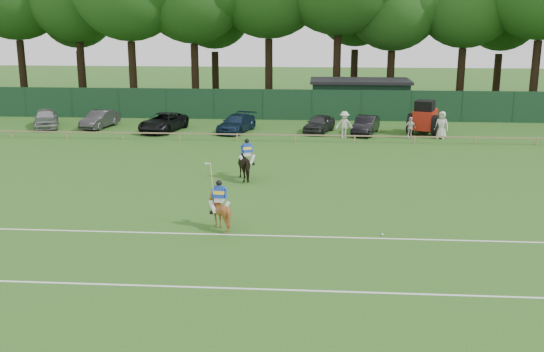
# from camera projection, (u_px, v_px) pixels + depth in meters

# --- Properties ---
(ground) EXTENTS (160.00, 160.00, 0.00)m
(ground) POSITION_uv_depth(u_px,v_px,m) (254.00, 227.00, 25.96)
(ground) COLOR #1E4C14
(ground) RESTS_ON ground
(horse_dark) EXTENTS (1.52, 2.11, 1.62)m
(horse_dark) POSITION_uv_depth(u_px,v_px,m) (247.00, 165.00, 33.17)
(horse_dark) COLOR black
(horse_dark) RESTS_ON ground
(horse_chestnut) EXTENTS (1.27, 1.40, 1.43)m
(horse_chestnut) POSITION_uv_depth(u_px,v_px,m) (220.00, 212.00, 25.60)
(horse_chestnut) COLOR brown
(horse_chestnut) RESTS_ON ground
(sedan_silver) EXTENTS (3.18, 4.63, 1.46)m
(sedan_silver) POSITION_uv_depth(u_px,v_px,m) (46.00, 118.00, 48.38)
(sedan_silver) COLOR #96989B
(sedan_silver) RESTS_ON ground
(sedan_grey) EXTENTS (2.12, 4.18, 1.32)m
(sedan_grey) POSITION_uv_depth(u_px,v_px,m) (100.00, 119.00, 48.31)
(sedan_grey) COLOR #313033
(sedan_grey) RESTS_ON ground
(suv_black) EXTENTS (3.25, 5.20, 1.34)m
(suv_black) POSITION_uv_depth(u_px,v_px,m) (163.00, 122.00, 46.92)
(suv_black) COLOR black
(suv_black) RESTS_ON ground
(sedan_navy) EXTENTS (2.90, 4.70, 1.27)m
(sedan_navy) POSITION_uv_depth(u_px,v_px,m) (236.00, 123.00, 46.65)
(sedan_navy) COLOR #13253D
(sedan_navy) RESTS_ON ground
(hatch_grey) EXTENTS (2.66, 4.07, 1.29)m
(hatch_grey) POSITION_uv_depth(u_px,v_px,m) (319.00, 124.00, 46.48)
(hatch_grey) COLOR #2B2C2E
(hatch_grey) RESTS_ON ground
(estate_black) EXTENTS (2.35, 4.19, 1.31)m
(estate_black) POSITION_uv_depth(u_px,v_px,m) (366.00, 125.00, 45.80)
(estate_black) COLOR black
(estate_black) RESTS_ON ground
(spectator_left) EXTENTS (1.23, 0.74, 1.87)m
(spectator_left) POSITION_uv_depth(u_px,v_px,m) (344.00, 125.00, 44.32)
(spectator_left) COLOR beige
(spectator_left) RESTS_ON ground
(spectator_mid) EXTENTS (0.97, 0.70, 1.52)m
(spectator_mid) POSITION_uv_depth(u_px,v_px,m) (410.00, 128.00, 44.08)
(spectator_mid) COLOR beige
(spectator_mid) RESTS_ON ground
(spectator_right) EXTENTS (1.11, 0.94, 1.93)m
(spectator_right) POSITION_uv_depth(u_px,v_px,m) (442.00, 125.00, 43.97)
(spectator_right) COLOR beige
(spectator_right) RESTS_ON ground
(rider_dark) EXTENTS (0.91, 0.55, 1.41)m
(rider_dark) POSITION_uv_depth(u_px,v_px,m) (247.00, 151.00, 32.98)
(rider_dark) COLOR silver
(rider_dark) RESTS_ON ground
(rider_chestnut) EXTENTS (0.94, 0.61, 2.05)m
(rider_chestnut) POSITION_uv_depth(u_px,v_px,m) (219.00, 196.00, 25.42)
(rider_chestnut) COLOR silver
(rider_chestnut) RESTS_ON ground
(polo_ball) EXTENTS (0.09, 0.09, 0.09)m
(polo_ball) POSITION_uv_depth(u_px,v_px,m) (382.00, 235.00, 24.95)
(polo_ball) COLOR silver
(polo_ball) RESTS_ON ground
(pitch_lines) EXTENTS (60.00, 5.10, 0.01)m
(pitch_lines) POSITION_uv_depth(u_px,v_px,m) (245.00, 259.00, 22.58)
(pitch_lines) COLOR silver
(pitch_lines) RESTS_ON ground
(pitch_rail) EXTENTS (62.10, 0.10, 0.50)m
(pitch_rail) POSITION_uv_depth(u_px,v_px,m) (281.00, 135.00, 43.24)
(pitch_rail) COLOR #997F5B
(pitch_rail) RESTS_ON ground
(perimeter_fence) EXTENTS (92.08, 0.08, 2.50)m
(perimeter_fence) POSITION_uv_depth(u_px,v_px,m) (288.00, 105.00, 51.73)
(perimeter_fence) COLOR #14351E
(perimeter_fence) RESTS_ON ground
(utility_shed) EXTENTS (8.40, 4.40, 3.04)m
(utility_shed) POSITION_uv_depth(u_px,v_px,m) (360.00, 97.00, 54.13)
(utility_shed) COLOR #14331E
(utility_shed) RESTS_ON ground
(tree_row) EXTENTS (96.00, 12.00, 21.00)m
(tree_row) POSITION_uv_depth(u_px,v_px,m) (313.00, 106.00, 59.63)
(tree_row) COLOR #26561C
(tree_row) RESTS_ON ground
(tractor) EXTENTS (2.87, 3.44, 2.47)m
(tractor) POSITION_uv_depth(u_px,v_px,m) (425.00, 118.00, 45.57)
(tractor) COLOR #A41C0F
(tractor) RESTS_ON ground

